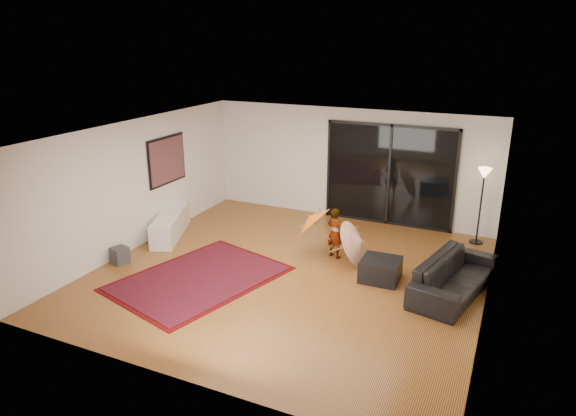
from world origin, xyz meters
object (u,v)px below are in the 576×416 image
Objects in this scene: child at (335,233)px; media_console at (171,224)px; sofa at (454,276)px; ottoman at (380,269)px.

media_console is at bearing 25.88° from child.
media_console is 0.86× the size of sofa.
sofa is 2.50m from child.
child is (-1.12, 0.61, 0.33)m from ottoman.
child is at bearing -16.80° from media_console.
sofa is at bearing 1.01° from ottoman.
sofa is 3.17× the size of ottoman.
ottoman is (4.90, -0.21, -0.06)m from media_console.
sofa is 1.31m from ottoman.
media_console is 3.81m from child.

